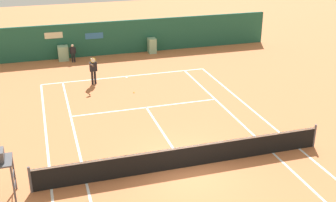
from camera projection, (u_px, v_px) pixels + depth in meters
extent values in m
plane|color=#C67042|center=(185.00, 167.00, 17.58)|extent=(80.00, 80.00, 0.00)
cube|color=white|center=(126.00, 76.00, 27.91)|extent=(10.60, 0.10, 0.01)
cube|color=white|center=(51.00, 189.00, 16.14)|extent=(0.10, 23.40, 0.01)
cube|color=white|center=(86.00, 183.00, 16.49)|extent=(0.10, 23.40, 0.01)
cube|color=white|center=(273.00, 153.00, 18.66)|extent=(0.10, 23.40, 0.01)
cube|color=white|center=(299.00, 149.00, 19.01)|extent=(0.10, 23.40, 0.01)
cube|color=white|center=(146.00, 107.00, 23.23)|extent=(8.00, 0.10, 0.01)
cube|color=white|center=(163.00, 133.00, 20.40)|extent=(0.10, 6.40, 0.01)
cube|color=white|center=(126.00, 77.00, 27.77)|extent=(0.10, 0.24, 0.01)
cylinder|color=#4C4C51|center=(30.00, 180.00, 15.75)|extent=(0.10, 0.10, 1.07)
cylinder|color=#4C4C51|center=(314.00, 136.00, 18.99)|extent=(0.10, 0.10, 1.07)
cube|color=black|center=(186.00, 157.00, 17.39)|extent=(12.00, 0.03, 0.95)
cube|color=white|center=(186.00, 147.00, 17.22)|extent=(12.00, 0.04, 0.06)
cube|color=#1E5642|center=(111.00, 38.00, 32.11)|extent=(25.00, 0.24, 2.50)
cube|color=#2D6BA8|center=(94.00, 36.00, 31.55)|extent=(1.31, 0.02, 0.44)
cube|color=beige|center=(54.00, 35.00, 30.68)|extent=(1.26, 0.02, 0.44)
cube|color=#8CB793|center=(63.00, 53.00, 30.94)|extent=(0.72, 0.70, 1.06)
cube|color=#8CB793|center=(152.00, 46.00, 32.70)|extent=(0.56, 0.70, 1.13)
cylinder|color=#47474C|center=(14.00, 172.00, 15.85)|extent=(0.07, 0.07, 1.49)
cylinder|color=#47474C|center=(13.00, 185.00, 15.06)|extent=(0.07, 0.07, 1.49)
cylinder|color=#47474C|center=(15.00, 185.00, 15.57)|extent=(0.04, 0.81, 0.04)
cylinder|color=#47474C|center=(13.00, 175.00, 15.40)|extent=(0.04, 0.81, 0.04)
cylinder|color=black|center=(95.00, 77.00, 26.47)|extent=(0.13, 0.13, 0.83)
cylinder|color=black|center=(92.00, 78.00, 26.37)|extent=(0.13, 0.13, 0.83)
cube|color=black|center=(93.00, 67.00, 26.15)|extent=(0.42, 0.32, 0.58)
sphere|color=brown|center=(93.00, 60.00, 25.99)|extent=(0.23, 0.23, 0.23)
cylinder|color=white|center=(92.00, 59.00, 25.96)|extent=(0.22, 0.22, 0.06)
cylinder|color=black|center=(96.00, 67.00, 26.29)|extent=(0.09, 0.09, 0.56)
cylinder|color=brown|center=(91.00, 65.00, 25.72)|extent=(0.26, 0.56, 0.09)
cylinder|color=black|center=(93.00, 64.00, 25.47)|extent=(0.03, 0.03, 0.22)
torus|color=yellow|center=(93.00, 60.00, 25.37)|extent=(0.30, 0.12, 0.30)
cylinder|color=silver|center=(93.00, 60.00, 25.37)|extent=(0.25, 0.09, 0.26)
cylinder|color=black|center=(74.00, 58.00, 30.62)|extent=(0.11, 0.11, 0.66)
cylinder|color=black|center=(72.00, 58.00, 30.58)|extent=(0.11, 0.11, 0.66)
cube|color=black|center=(73.00, 50.00, 30.39)|extent=(0.30, 0.17, 0.46)
sphere|color=beige|center=(72.00, 46.00, 30.26)|extent=(0.18, 0.18, 0.18)
cylinder|color=black|center=(75.00, 50.00, 30.45)|extent=(0.07, 0.07, 0.44)
cylinder|color=black|center=(70.00, 51.00, 30.35)|extent=(0.07, 0.07, 0.44)
sphere|color=#CCE033|center=(134.00, 92.00, 25.20)|extent=(0.07, 0.07, 0.07)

